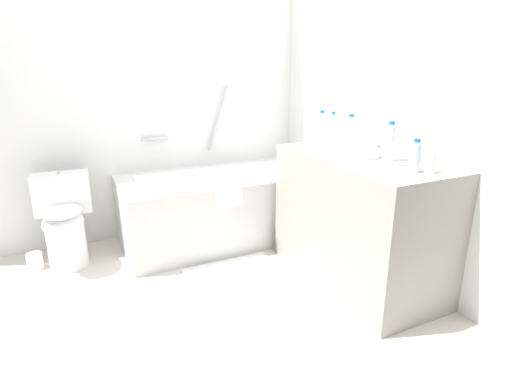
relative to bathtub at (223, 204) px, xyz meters
The scene contains 17 objects.
ground_plane 1.10m from the bathtub, 123.65° to the right, with size 3.91×3.91×0.00m, color beige.
wall_back_tiled 1.21m from the bathtub, 142.70° to the left, with size 3.31×0.10×2.54m, color silver.
wall_right_mirror 1.60m from the bathtub, 43.85° to the right, with size 0.10×2.96×2.54m, color silver.
bathtub is the anchor object (origin of this frame).
toilet 1.24m from the bathtub, behind, with size 0.41×0.54×0.68m.
vanity_counter 1.21m from the bathtub, 62.14° to the right, with size 0.61×1.22×0.88m, color gray.
sink_basin 1.30m from the bathtub, 61.83° to the right, with size 0.29×0.29×0.05m, color white.
sink_faucet 1.39m from the bathtub, 54.69° to the right, with size 0.11×0.15×0.06m.
water_bottle_0 1.72m from the bathtub, 69.17° to the right, with size 0.07×0.07×0.19m.
water_bottle_1 1.06m from the bathtub, 43.26° to the right, with size 0.06×0.06×0.25m.
water_bottle_2 1.25m from the bathtub, 52.84° to the right, with size 0.07×0.07×0.25m.
water_bottle_3 1.13m from the bathtub, 44.99° to the right, with size 0.06×0.06×0.24m.
water_bottle_4 1.54m from the bathtub, 62.66° to the right, with size 0.07×0.07×0.24m.
drinking_glass_0 1.78m from the bathtub, 67.96° to the right, with size 0.06×0.06×0.10m, color white.
drinking_glass_1 1.13m from the bathtub, 53.62° to the right, with size 0.07×0.07×0.08m, color white.
bath_mat 0.71m from the bathtub, 105.90° to the right, with size 0.67×0.38×0.01m, color white.
toilet_paper_roll 1.49m from the bathtub, behind, with size 0.11×0.11×0.12m, color white.
Camera 1 is at (-0.59, -2.20, 1.44)m, focal length 28.54 mm.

